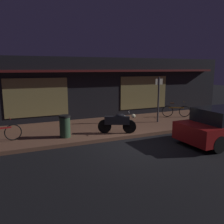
% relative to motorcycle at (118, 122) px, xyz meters
% --- Properties ---
extents(ground_plane, '(60.00, 60.00, 0.00)m').
position_rel_motorcycle_xyz_m(ground_plane, '(0.16, -1.56, -0.65)').
color(ground_plane, black).
extents(sidewalk_slab, '(18.00, 4.00, 0.15)m').
position_rel_motorcycle_xyz_m(sidewalk_slab, '(0.16, 1.44, -0.57)').
color(sidewalk_slab, brown).
rests_on(sidewalk_slab, ground_plane).
extents(storefront_building, '(18.00, 3.30, 3.60)m').
position_rel_motorcycle_xyz_m(storefront_building, '(0.16, 4.83, 1.16)').
color(storefront_building, black).
rests_on(storefront_building, ground_plane).
extents(motorcycle, '(1.59, 0.90, 0.97)m').
position_rel_motorcycle_xyz_m(motorcycle, '(0.00, 0.00, 0.00)').
color(motorcycle, black).
rests_on(motorcycle, sidewalk_slab).
extents(bicycle_extra, '(1.50, 0.79, 0.91)m').
position_rel_motorcycle_xyz_m(bicycle_extra, '(4.64, 1.83, -0.14)').
color(bicycle_extra, black).
rests_on(bicycle_extra, sidewalk_slab).
extents(sign_post, '(0.44, 0.09, 2.40)m').
position_rel_motorcycle_xyz_m(sign_post, '(2.88, 1.13, 0.86)').
color(sign_post, '#47474C').
rests_on(sign_post, sidewalk_slab).
extents(trash_bin, '(0.48, 0.48, 0.93)m').
position_rel_motorcycle_xyz_m(trash_bin, '(-2.28, 0.31, -0.03)').
color(trash_bin, '#2D4C33').
rests_on(trash_bin, sidewalk_slab).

